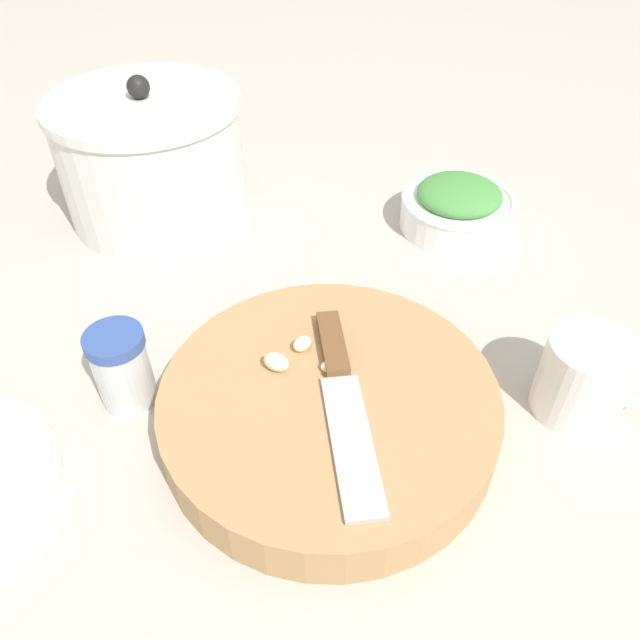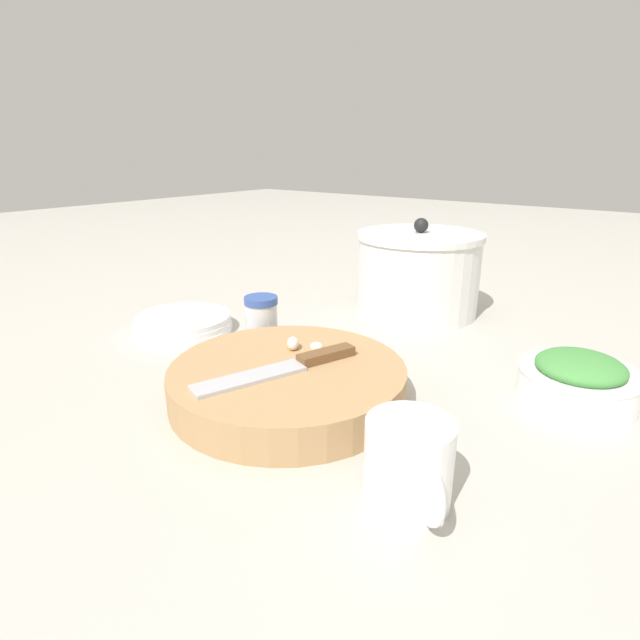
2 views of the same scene
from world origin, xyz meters
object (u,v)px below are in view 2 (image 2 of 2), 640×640
(cutting_board, at_px, (288,382))
(coffee_mug, at_px, (409,464))
(garlic_cloves, at_px, (302,348))
(spice_jar, at_px, (262,321))
(plate_stack, at_px, (183,323))
(chef_knife, at_px, (288,366))
(stock_pot, at_px, (418,273))
(herb_bowl, at_px, (578,379))

(cutting_board, relative_size, coffee_mug, 3.11)
(cutting_board, relative_size, garlic_cloves, 4.28)
(spice_jar, xyz_separation_m, plate_stack, (-0.16, -0.04, -0.03))
(chef_knife, bearing_deg, spice_jar, -17.34)
(plate_stack, xyz_separation_m, stock_pot, (0.28, 0.36, 0.07))
(garlic_cloves, relative_size, herb_bowl, 0.48)
(garlic_cloves, distance_m, coffee_mug, 0.27)
(chef_knife, height_order, garlic_cloves, garlic_cloves)
(herb_bowl, relative_size, spice_jar, 1.77)
(cutting_board, distance_m, garlic_cloves, 0.06)
(chef_knife, distance_m, stock_pot, 0.45)
(garlic_cloves, relative_size, stock_pot, 0.30)
(spice_jar, bearing_deg, herb_bowl, 12.91)
(chef_knife, distance_m, plate_stack, 0.34)
(chef_knife, distance_m, spice_jar, 0.21)
(chef_knife, xyz_separation_m, plate_stack, (-0.33, 0.09, -0.04))
(herb_bowl, distance_m, spice_jar, 0.48)
(cutting_board, xyz_separation_m, stock_pot, (-0.04, 0.44, 0.06))
(plate_stack, bearing_deg, spice_jar, 13.80)
(garlic_cloves, relative_size, plate_stack, 0.42)
(coffee_mug, relative_size, stock_pot, 0.41)
(spice_jar, distance_m, coffee_mug, 0.44)
(garlic_cloves, bearing_deg, plate_stack, 173.85)
(stock_pot, bearing_deg, plate_stack, -128.29)
(cutting_board, distance_m, plate_stack, 0.33)
(spice_jar, bearing_deg, plate_stack, -166.20)
(stock_pot, bearing_deg, herb_bowl, -31.84)
(coffee_mug, bearing_deg, cutting_board, 158.64)
(coffee_mug, bearing_deg, plate_stack, 163.03)
(garlic_cloves, bearing_deg, chef_knife, -68.52)
(chef_knife, height_order, coffee_mug, coffee_mug)
(coffee_mug, relative_size, plate_stack, 0.57)
(garlic_cloves, height_order, plate_stack, garlic_cloves)
(plate_stack, bearing_deg, herb_bowl, 13.14)
(cutting_board, xyz_separation_m, herb_bowl, (0.31, 0.22, 0.01))
(herb_bowl, bearing_deg, garlic_cloves, -150.59)
(garlic_cloves, relative_size, spice_jar, 0.86)
(coffee_mug, xyz_separation_m, stock_pot, (-0.26, 0.52, 0.04))
(plate_stack, bearing_deg, chef_knife, -14.71)
(plate_stack, distance_m, stock_pot, 0.46)
(cutting_board, distance_m, stock_pot, 0.44)
(garlic_cloves, height_order, spice_jar, spice_jar)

